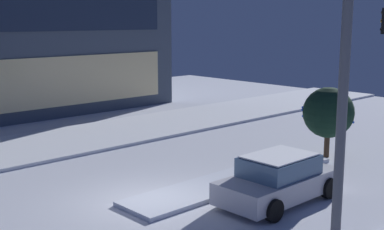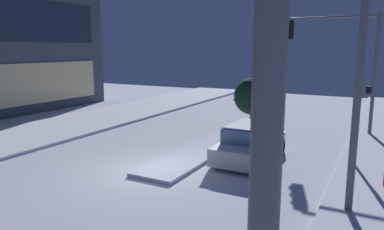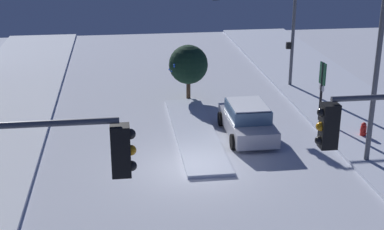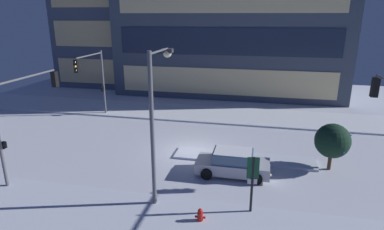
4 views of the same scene
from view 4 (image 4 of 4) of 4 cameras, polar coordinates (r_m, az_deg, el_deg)
name	(u,v)px [view 4 (image 4 of 4)]	position (r m, az deg, el deg)	size (l,w,h in m)	color
ground	(192,151)	(22.27, -0.04, -6.44)	(52.00, 52.00, 0.00)	silver
curb_strip_near	(150,229)	(14.98, -7.45, -19.26)	(52.00, 5.20, 0.14)	silver
curb_strip_far	(211,114)	(30.24, 3.42, 0.15)	(52.00, 5.20, 0.14)	silver
median_strip	(244,158)	(21.38, 9.15, -7.52)	(9.00, 1.80, 0.14)	silver
office_tower_secondary	(126,32)	(45.45, -11.56, 14.20)	(15.74, 10.65, 13.57)	#4C5466
car_near	(233,163)	(19.10, 7.21, -8.46)	(4.32, 2.04, 1.49)	#B7B7C1
traffic_light_corner_far_left	(93,74)	(29.17, -17.09, 6.89)	(0.32, 4.47, 5.93)	#565960
traffic_light_corner_near_left	(25,105)	(20.66, -27.40, 1.55)	(0.32, 5.57, 5.78)	#565960
street_lamp_arched	(157,105)	(15.22, -6.18, 1.73)	(0.56, 2.80, 7.51)	#565960
fire_hydrant	(200,216)	(15.11, 1.46, -17.44)	(0.48, 0.26, 0.74)	red
parking_info_sign	(252,178)	(15.19, 10.63, -10.94)	(0.55, 0.12, 2.89)	black
decorated_tree_median	(332,141)	(20.81, 23.56, -4.22)	(2.06, 2.09, 2.88)	#473323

